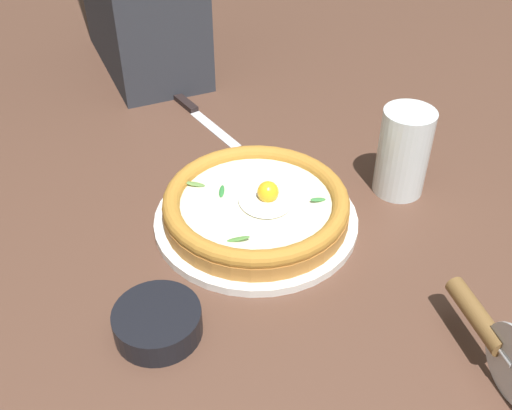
{
  "coord_description": "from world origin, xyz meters",
  "views": [
    {
      "loc": [
        0.6,
        -0.06,
        0.54
      ],
      "look_at": [
        -0.03,
        0.03,
        0.03
      ],
      "focal_mm": 41.78,
      "sensor_mm": 36.0,
      "label": 1
    }
  ],
  "objects_px": {
    "pizza": "(256,205)",
    "drinking_glass": "(402,158)",
    "pizza_cutter": "(488,332)",
    "side_bowl": "(158,322)",
    "table_knife": "(191,108)"
  },
  "relations": [
    {
      "from": "table_knife",
      "to": "side_bowl",
      "type": "bearing_deg",
      "value": -7.73
    },
    {
      "from": "side_bowl",
      "to": "pizza",
      "type": "bearing_deg",
      "value": 141.55
    },
    {
      "from": "pizza",
      "to": "pizza_cutter",
      "type": "xyz_separation_m",
      "value": [
        0.26,
        0.21,
        0.01
      ]
    },
    {
      "from": "side_bowl",
      "to": "drinking_glass",
      "type": "xyz_separation_m",
      "value": [
        -0.22,
        0.36,
        0.04
      ]
    },
    {
      "from": "side_bowl",
      "to": "table_knife",
      "type": "distance_m",
      "value": 0.51
    },
    {
      "from": "pizza_cutter",
      "to": "table_knife",
      "type": "height_order",
      "value": "pizza_cutter"
    },
    {
      "from": "side_bowl",
      "to": "pizza_cutter",
      "type": "distance_m",
      "value": 0.36
    },
    {
      "from": "pizza",
      "to": "pizza_cutter",
      "type": "bearing_deg",
      "value": 38.52
    },
    {
      "from": "pizza",
      "to": "drinking_glass",
      "type": "xyz_separation_m",
      "value": [
        -0.05,
        0.22,
        0.02
      ]
    },
    {
      "from": "side_bowl",
      "to": "drinking_glass",
      "type": "height_order",
      "value": "drinking_glass"
    },
    {
      "from": "pizza",
      "to": "side_bowl",
      "type": "xyz_separation_m",
      "value": [
        0.17,
        -0.14,
        -0.02
      ]
    },
    {
      "from": "side_bowl",
      "to": "pizza_cutter",
      "type": "relative_size",
      "value": 0.63
    },
    {
      "from": "pizza",
      "to": "drinking_glass",
      "type": "relative_size",
      "value": 1.93
    },
    {
      "from": "side_bowl",
      "to": "pizza_cutter",
      "type": "bearing_deg",
      "value": 75.81
    },
    {
      "from": "table_knife",
      "to": "drinking_glass",
      "type": "xyz_separation_m",
      "value": [
        0.28,
        0.29,
        0.05
      ]
    }
  ]
}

